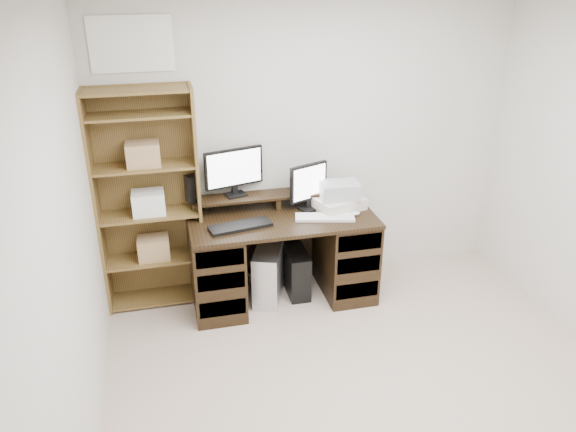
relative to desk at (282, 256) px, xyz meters
name	(u,v)px	position (x,y,z in m)	size (l,w,h in m)	color
room	(412,251)	(0.32, -1.64, 0.86)	(3.54, 4.04, 2.54)	#BCA592
desk	(282,256)	(0.00, 0.00, 0.00)	(1.50, 0.70, 0.75)	black
riser_shelf	(276,196)	(0.00, 0.21, 0.45)	(1.40, 0.22, 0.12)	black
monitor_wide	(234,170)	(-0.34, 0.26, 0.70)	(0.49, 0.18, 0.39)	black
monitor_small	(309,185)	(0.25, 0.11, 0.57)	(0.34, 0.19, 0.39)	black
speaker	(192,189)	(-0.69, 0.20, 0.59)	(0.09, 0.09, 0.22)	black
keyboard_black	(240,226)	(-0.36, -0.12, 0.37)	(0.49, 0.16, 0.03)	black
keyboard_white	(325,217)	(0.33, -0.12, 0.37)	(0.47, 0.14, 0.02)	silver
mouse	(355,213)	(0.58, -0.11, 0.38)	(0.08, 0.05, 0.03)	silver
printer	(339,203)	(0.50, 0.05, 0.41)	(0.38, 0.29, 0.10)	beige
basket	(339,190)	(0.50, 0.05, 0.52)	(0.31, 0.22, 0.13)	#A2A8AD
tower_silver	(268,273)	(-0.11, 0.01, -0.16)	(0.21, 0.47, 0.47)	silver
tower_black	(296,272)	(0.13, 0.04, -0.19)	(0.18, 0.40, 0.40)	black
bookshelf	(148,199)	(-1.03, 0.21, 0.53)	(0.80, 0.30, 1.80)	brown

